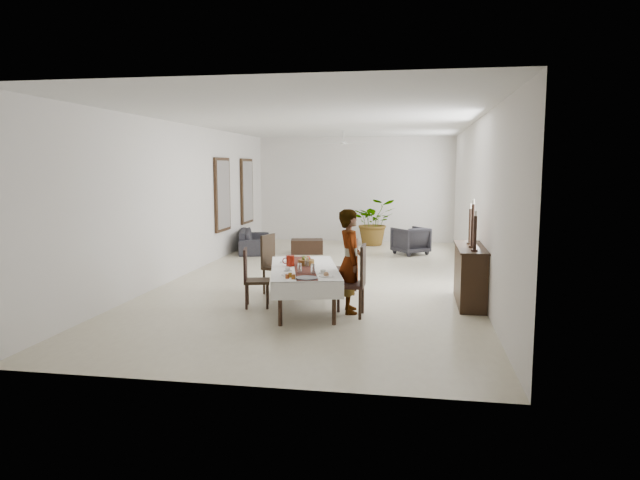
# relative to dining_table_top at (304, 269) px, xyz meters

# --- Properties ---
(floor) EXTENTS (6.00, 12.00, 0.00)m
(floor) POSITION_rel_dining_table_top_xyz_m (-0.09, 2.62, -0.65)
(floor) COLOR beige
(floor) RESTS_ON ground
(ceiling) EXTENTS (6.00, 12.00, 0.02)m
(ceiling) POSITION_rel_dining_table_top_xyz_m (-0.09, 2.62, 2.55)
(ceiling) COLOR silver
(ceiling) RESTS_ON wall_back
(wall_back) EXTENTS (6.00, 0.02, 3.20)m
(wall_back) POSITION_rel_dining_table_top_xyz_m (-0.09, 8.62, 0.95)
(wall_back) COLOR silver
(wall_back) RESTS_ON floor
(wall_front) EXTENTS (6.00, 0.02, 3.20)m
(wall_front) POSITION_rel_dining_table_top_xyz_m (-0.09, -3.38, 0.95)
(wall_front) COLOR silver
(wall_front) RESTS_ON floor
(wall_left) EXTENTS (0.02, 12.00, 3.20)m
(wall_left) POSITION_rel_dining_table_top_xyz_m (-3.09, 2.62, 0.95)
(wall_left) COLOR silver
(wall_left) RESTS_ON floor
(wall_right) EXTENTS (0.02, 12.00, 3.20)m
(wall_right) POSITION_rel_dining_table_top_xyz_m (2.91, 2.62, 0.95)
(wall_right) COLOR silver
(wall_right) RESTS_ON floor
(dining_table_top) EXTENTS (1.37, 2.29, 0.04)m
(dining_table_top) POSITION_rel_dining_table_top_xyz_m (0.00, 0.00, 0.00)
(dining_table_top) COLOR black
(dining_table_top) RESTS_ON table_leg_fl
(table_leg_fl) EXTENTS (0.08, 0.08, 0.62)m
(table_leg_fl) POSITION_rel_dining_table_top_xyz_m (-0.14, -1.08, -0.33)
(table_leg_fl) COLOR black
(table_leg_fl) RESTS_ON floor
(table_leg_fr) EXTENTS (0.08, 0.08, 0.62)m
(table_leg_fr) POSITION_rel_dining_table_top_xyz_m (0.62, -0.90, -0.33)
(table_leg_fr) COLOR black
(table_leg_fr) RESTS_ON floor
(table_leg_bl) EXTENTS (0.08, 0.08, 0.62)m
(table_leg_bl) POSITION_rel_dining_table_top_xyz_m (-0.62, 0.90, -0.33)
(table_leg_bl) COLOR black
(table_leg_bl) RESTS_ON floor
(table_leg_br) EXTENTS (0.08, 0.08, 0.62)m
(table_leg_br) POSITION_rel_dining_table_top_xyz_m (0.14, 1.08, -0.33)
(table_leg_br) COLOR black
(table_leg_br) RESTS_ON floor
(tablecloth_top) EXTENTS (1.56, 2.48, 0.01)m
(tablecloth_top) POSITION_rel_dining_table_top_xyz_m (0.00, 0.00, 0.03)
(tablecloth_top) COLOR white
(tablecloth_top) RESTS_ON dining_table_top
(tablecloth_drape_left) EXTENTS (0.55, 2.24, 0.27)m
(tablecloth_drape_left) POSITION_rel_dining_table_top_xyz_m (-0.51, -0.12, -0.10)
(tablecloth_drape_left) COLOR white
(tablecloth_drape_left) RESTS_ON dining_table_top
(tablecloth_drape_right) EXTENTS (0.55, 2.24, 0.27)m
(tablecloth_drape_right) POSITION_rel_dining_table_top_xyz_m (0.51, 0.12, -0.10)
(tablecloth_drape_right) COLOR white
(tablecloth_drape_right) RESTS_ON dining_table_top
(tablecloth_drape_near) EXTENTS (1.03, 0.26, 0.27)m
(tablecloth_drape_near) POSITION_rel_dining_table_top_xyz_m (0.27, -1.11, -0.10)
(tablecloth_drape_near) COLOR white
(tablecloth_drape_near) RESTS_ON dining_table_top
(tablecloth_drape_far) EXTENTS (1.03, 0.26, 0.27)m
(tablecloth_drape_far) POSITION_rel_dining_table_top_xyz_m (-0.27, 1.11, -0.10)
(tablecloth_drape_far) COLOR white
(tablecloth_drape_far) RESTS_ON dining_table_top
(table_runner) EXTENTS (0.83, 2.24, 0.00)m
(table_runner) POSITION_rel_dining_table_top_xyz_m (0.00, 0.00, 0.03)
(table_runner) COLOR #5E251A
(table_runner) RESTS_ON tablecloth_top
(red_pitcher) EXTENTS (0.16, 0.16, 0.18)m
(red_pitcher) POSITION_rel_dining_table_top_xyz_m (-0.25, 0.08, 0.12)
(red_pitcher) COLOR maroon
(red_pitcher) RESTS_ON tablecloth_top
(pitcher_handle) EXTENTS (0.11, 0.04, 0.11)m
(pitcher_handle) POSITION_rel_dining_table_top_xyz_m (-0.32, 0.06, 0.12)
(pitcher_handle) COLOR maroon
(pitcher_handle) RESTS_ON red_pitcher
(wine_glass_near) EXTENTS (0.06, 0.06, 0.15)m
(wine_glass_near) POSITION_rel_dining_table_top_xyz_m (0.24, -0.54, 0.11)
(wine_glass_near) COLOR silver
(wine_glass_near) RESTS_ON tablecloth_top
(wine_glass_mid) EXTENTS (0.06, 0.06, 0.15)m
(wine_glass_mid) POSITION_rel_dining_table_top_xyz_m (0.03, -0.50, 0.11)
(wine_glass_mid) COLOR silver
(wine_glass_mid) RESTS_ON tablecloth_top
(wine_glass_far) EXTENTS (0.06, 0.06, 0.15)m
(wine_glass_far) POSITION_rel_dining_table_top_xyz_m (0.03, 0.05, 0.11)
(wine_glass_far) COLOR white
(wine_glass_far) RESTS_ON tablecloth_top
(teacup_right) EXTENTS (0.08, 0.08, 0.05)m
(teacup_right) POSITION_rel_dining_table_top_xyz_m (0.39, -0.46, 0.06)
(teacup_right) COLOR white
(teacup_right) RESTS_ON saucer_right
(saucer_right) EXTENTS (0.13, 0.13, 0.01)m
(saucer_right) POSITION_rel_dining_table_top_xyz_m (0.39, -0.46, 0.04)
(saucer_right) COLOR white
(saucer_right) RESTS_ON tablecloth_top
(teacup_left) EXTENTS (0.08, 0.08, 0.05)m
(teacup_left) POSITION_rel_dining_table_top_xyz_m (-0.19, -0.37, 0.06)
(teacup_left) COLOR silver
(teacup_left) RESTS_ON saucer_left
(saucer_left) EXTENTS (0.13, 0.13, 0.01)m
(saucer_left) POSITION_rel_dining_table_top_xyz_m (-0.19, -0.37, 0.04)
(saucer_left) COLOR silver
(saucer_left) RESTS_ON tablecloth_top
(plate_near_right) EXTENTS (0.21, 0.21, 0.01)m
(plate_near_right) POSITION_rel_dining_table_top_xyz_m (0.47, -0.71, 0.04)
(plate_near_right) COLOR white
(plate_near_right) RESTS_ON tablecloth_top
(bread_near_right) EXTENTS (0.08, 0.08, 0.08)m
(bread_near_right) POSITION_rel_dining_table_top_xyz_m (0.47, -0.71, 0.06)
(bread_near_right) COLOR tan
(bread_near_right) RESTS_ON plate_near_right
(plate_near_left) EXTENTS (0.21, 0.21, 0.01)m
(plate_near_left) POSITION_rel_dining_table_top_xyz_m (-0.10, -0.71, 0.04)
(plate_near_left) COLOR white
(plate_near_left) RESTS_ON tablecloth_top
(plate_far_left) EXTENTS (0.21, 0.21, 0.01)m
(plate_far_left) POSITION_rel_dining_table_top_xyz_m (-0.39, 0.41, 0.04)
(plate_far_left) COLOR white
(plate_far_left) RESTS_ON tablecloth_top
(serving_tray) EXTENTS (0.32, 0.32, 0.02)m
(serving_tray) POSITION_rel_dining_table_top_xyz_m (0.22, -0.91, 0.04)
(serving_tray) COLOR #414247
(serving_tray) RESTS_ON tablecloth_top
(jam_jar_a) EXTENTS (0.06, 0.06, 0.07)m
(jam_jar_a) POSITION_rel_dining_table_top_xyz_m (0.04, -0.98, 0.07)
(jam_jar_a) COLOR #934C15
(jam_jar_a) RESTS_ON tablecloth_top
(jam_jar_b) EXTENTS (0.06, 0.06, 0.07)m
(jam_jar_b) POSITION_rel_dining_table_top_xyz_m (-0.06, -0.95, 0.07)
(jam_jar_b) COLOR #974016
(jam_jar_b) RESTS_ON tablecloth_top
(jam_jar_c) EXTENTS (0.06, 0.06, 0.07)m
(jam_jar_c) POSITION_rel_dining_table_top_xyz_m (-0.04, -0.85, 0.07)
(jam_jar_c) COLOR #9A6916
(jam_jar_c) RESTS_ON tablecloth_top
(fruit_basket) EXTENTS (0.27, 0.27, 0.09)m
(fruit_basket) POSITION_rel_dining_table_top_xyz_m (-0.01, 0.23, 0.08)
(fruit_basket) COLOR brown
(fruit_basket) RESTS_ON tablecloth_top
(fruit_red) EXTENTS (0.08, 0.08, 0.08)m
(fruit_red) POSITION_rel_dining_table_top_xyz_m (0.01, 0.25, 0.14)
(fruit_red) COLOR #9D260F
(fruit_red) RESTS_ON fruit_basket
(fruit_green) EXTENTS (0.07, 0.07, 0.07)m
(fruit_green) POSITION_rel_dining_table_top_xyz_m (-0.05, 0.24, 0.14)
(fruit_green) COLOR #597824
(fruit_green) RESTS_ON fruit_basket
(fruit_yellow) EXTENTS (0.07, 0.07, 0.07)m
(fruit_yellow) POSITION_rel_dining_table_top_xyz_m (0.00, 0.18, 0.14)
(fruit_yellow) COLOR gold
(fruit_yellow) RESTS_ON fruit_basket
(chair_right_near_seat) EXTENTS (0.48, 0.48, 0.05)m
(chair_right_near_seat) POSITION_rel_dining_table_top_xyz_m (0.78, -0.35, -0.15)
(chair_right_near_seat) COLOR black
(chair_right_near_seat) RESTS_ON chair_right_near_leg_fl
(chair_right_near_leg_fl) EXTENTS (0.05, 0.05, 0.47)m
(chair_right_near_leg_fl) POSITION_rel_dining_table_top_xyz_m (0.97, -0.55, -0.41)
(chair_right_near_leg_fl) COLOR black
(chair_right_near_leg_fl) RESTS_ON floor
(chair_right_near_leg_fr) EXTENTS (0.05, 0.05, 0.47)m
(chair_right_near_leg_fr) POSITION_rel_dining_table_top_xyz_m (0.97, -0.16, -0.41)
(chair_right_near_leg_fr) COLOR black
(chair_right_near_leg_fr) RESTS_ON floor
(chair_right_near_leg_bl) EXTENTS (0.05, 0.05, 0.47)m
(chair_right_near_leg_bl) POSITION_rel_dining_table_top_xyz_m (0.58, -0.54, -0.41)
(chair_right_near_leg_bl) COLOR black
(chair_right_near_leg_bl) RESTS_ON floor
(chair_right_near_leg_br) EXTENTS (0.05, 0.05, 0.47)m
(chair_right_near_leg_br) POSITION_rel_dining_table_top_xyz_m (0.59, -0.16, -0.41)
(chair_right_near_leg_br) COLOR black
(chair_right_near_leg_br) RESTS_ON floor
(chair_right_near_back) EXTENTS (0.05, 0.47, 0.60)m
(chair_right_near_back) POSITION_rel_dining_table_top_xyz_m (0.99, -0.36, 0.17)
(chair_right_near_back) COLOR black
(chair_right_near_back) RESTS_ON chair_right_near_seat
(chair_right_far_seat) EXTENTS (0.42, 0.42, 0.05)m
(chair_right_far_seat) POSITION_rel_dining_table_top_xyz_m (0.52, 1.24, -0.21)
(chair_right_far_seat) COLOR black
(chair_right_far_seat) RESTS_ON chair_right_far_leg_fl
(chair_right_far_leg_fl) EXTENTS (0.04, 0.04, 0.41)m
(chair_right_far_leg_fl) POSITION_rel_dining_table_top_xyz_m (0.69, 1.07, -0.44)
(chair_right_far_leg_fl) COLOR black
(chair_right_far_leg_fl) RESTS_ON floor
(chair_right_far_leg_fr) EXTENTS (0.04, 0.04, 0.41)m
(chair_right_far_leg_fr) POSITION_rel_dining_table_top_xyz_m (0.69, 1.41, -0.44)
(chair_right_far_leg_fr) COLOR black
(chair_right_far_leg_fr) RESTS_ON floor
(chair_right_far_leg_bl) EXTENTS (0.04, 0.04, 0.41)m
(chair_right_far_leg_bl) POSITION_rel_dining_table_top_xyz_m (0.35, 1.07, -0.44)
(chair_right_far_leg_bl) COLOR black
(chair_right_far_leg_bl) RESTS_ON floor
(chair_right_far_leg_br) EXTENTS (0.04, 0.04, 0.41)m
(chair_right_far_leg_br) POSITION_rel_dining_table_top_xyz_m (0.35, 1.42, -0.44)
(chair_right_far_leg_br) COLOR black
(chair_right_far_leg_br) RESTS_ON floor
(chair_right_far_back) EXTENTS (0.04, 0.42, 0.53)m
(chair_right_far_back) POSITION_rel_dining_table_top_xyz_m (0.71, 1.24, 0.07)
(chair_right_far_back) COLOR black
(chair_right_far_back) RESTS_ON chair_right_far_seat
(chair_left_near_seat) EXTENTS (0.50, 0.50, 0.05)m
(chair_left_near_seat) POSITION_rel_dining_table_top_xyz_m (-0.78, -0.03, -0.22)
(chair_left_near_seat) COLOR black
(chair_left_near_seat) RESTS_ON chair_left_near_leg_fl
(chair_left_near_leg_fl) EXTENTS (0.05, 0.05, 0.41)m
(chair_left_near_leg_fl) POSITION_rel_dining_table_top_xyz_m (-0.99, 0.09, -0.44)
(chair_left_near_leg_fl) COLOR black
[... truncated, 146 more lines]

